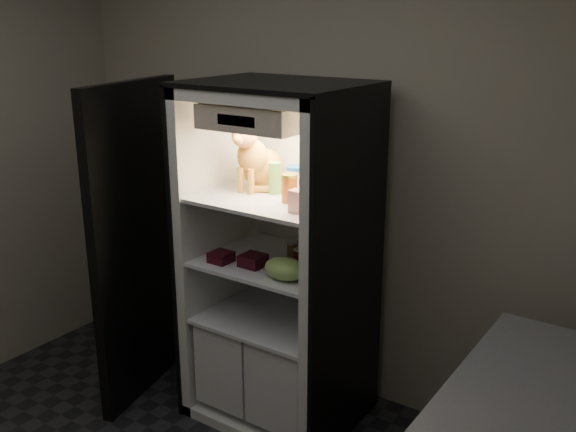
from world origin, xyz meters
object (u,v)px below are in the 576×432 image
Objects in this scene: berry_box_right at (253,260)px; grape_bag at (285,269)px; pepper_jar at (322,179)px; tabby_cat at (258,161)px; refrigerator at (281,281)px; soda_can_c at (299,260)px; soda_can_a at (315,249)px; parmesan_shaker at (275,178)px; cream_carton at (297,201)px; salsa_jar at (289,188)px; berry_box_left at (221,257)px; soda_can_b at (306,258)px; condiment_jar at (292,249)px; mayo_tub at (295,179)px.

grape_bag is at bearing -12.23° from berry_box_right.
tabby_cat is at bearing -176.23° from pepper_jar.
soda_can_c is (0.19, -0.11, 0.21)m from refrigerator.
pepper_jar is at bearing 4.96° from soda_can_a.
grape_bag is (-0.02, -0.30, -0.40)m from pepper_jar.
cream_carton is at bearing -37.21° from parmesan_shaker.
salsa_jar is 0.54m from berry_box_left.
parmesan_shaker is at bearing 156.10° from soda_can_c.
berry_box_right is (-0.23, -0.24, -0.04)m from soda_can_a.
soda_can_b is 0.97× the size of berry_box_right.
condiment_jar is at bearing 127.54° from cream_carton.
salsa_jar is at bearing -112.73° from soda_can_a.
grape_bag is at bearing -88.62° from soda_can_a.
soda_can_c is (-0.06, 0.12, -0.35)m from cream_carton.
refrigerator is at bearing 128.15° from grape_bag.
refrigerator reaches higher than soda_can_a.
condiment_jar is 0.39× the size of grape_bag.
parmesan_shaker is 0.18m from salsa_jar.
grape_bag is (0.20, -0.25, 0.20)m from refrigerator.
salsa_jar reaches higher than condiment_jar.
parmesan_shaker is 0.26m from pepper_jar.
grape_bag is at bearing -63.64° from salsa_jar.
tabby_cat is 0.16m from parmesan_shaker.
tabby_cat reaches higher than parmesan_shaker.
parmesan_shaker is 0.50m from grape_bag.
cream_carton reaches higher than grape_bag.
mayo_tub is 0.20m from pepper_jar.
berry_box_left is at bearing -161.31° from soda_can_c.
pepper_jar is 0.39m from soda_can_a.
cream_carton is 0.49m from condiment_jar.
salsa_jar reaches higher than soda_can_b.
berry_box_left is (-0.21, -0.25, 0.18)m from refrigerator.
cream_carton is at bearing -44.12° from salsa_jar.
berry_box_right is (-0.24, 0.05, -0.02)m from grape_bag.
tabby_cat is 0.59m from soda_can_b.
grape_bag is (0.15, -0.28, 0.01)m from condiment_jar.
refrigerator is at bearing 29.64° from parmesan_shaker.
soda_can_b is (0.38, -0.10, -0.45)m from tabby_cat.
salsa_jar is at bearing 175.29° from soda_can_c.
refrigerator is at bearing -10.74° from tabby_cat.
mayo_tub is 0.95× the size of salsa_jar.
parmesan_shaker reaches higher than soda_can_c.
pepper_jar is (0.39, 0.03, -0.05)m from tabby_cat.
tabby_cat is 3.53× the size of soda_can_b.
soda_can_c is (0.22, -0.10, -0.38)m from parmesan_shaker.
tabby_cat is 3.80× the size of cream_carton.
condiment_jar is (0.22, 0.01, -0.46)m from tabby_cat.
mayo_tub is at bearing 13.49° from tabby_cat.
soda_can_a reaches higher than soda_can_b.
cream_carton is at bearing -54.92° from mayo_tub.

